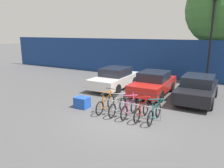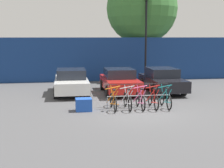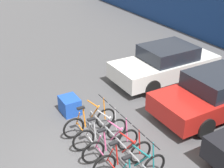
{
  "view_description": "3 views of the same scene",
  "coord_description": "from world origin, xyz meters",
  "px_view_note": "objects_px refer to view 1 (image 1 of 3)",
  "views": [
    {
      "loc": [
        3.93,
        -7.96,
        3.73
      ],
      "look_at": [
        -1.43,
        1.66,
        1.09
      ],
      "focal_mm": 35.0,
      "sensor_mm": 36.0,
      "label": 1
    },
    {
      "loc": [
        -3.3,
        -12.9,
        3.22
      ],
      "look_at": [
        -1.03,
        1.68,
        0.97
      ],
      "focal_mm": 50.0,
      "sensor_mm": 36.0,
      "label": 2
    },
    {
      "loc": [
        5.78,
        -2.73,
        5.54
      ],
      "look_at": [
        -1.3,
        1.36,
        1.34
      ],
      "focal_mm": 50.0,
      "sensor_mm": 36.0,
      "label": 3
    }
  ],
  "objects_px": {
    "bicycle_silver": "(118,106)",
    "car_black": "(197,88)",
    "bicycle_orange": "(106,104)",
    "bicycle_teal": "(154,113)",
    "lamp_post": "(211,38)",
    "bike_rack": "(130,105)",
    "bicycle_pink": "(129,108)",
    "cargo_crate": "(82,102)",
    "car_red": "(153,83)",
    "car_white": "(115,78)",
    "bicycle_red": "(142,111)",
    "tree_behind_hoarding": "(223,10)"
  },
  "relations": [
    {
      "from": "bicycle_pink",
      "to": "car_red",
      "type": "height_order",
      "value": "car_red"
    },
    {
      "from": "car_black",
      "to": "lamp_post",
      "type": "distance_m",
      "value": 4.78
    },
    {
      "from": "car_black",
      "to": "bicycle_teal",
      "type": "bearing_deg",
      "value": -105.68
    },
    {
      "from": "bike_rack",
      "to": "bicycle_pink",
      "type": "xyz_separation_m",
      "value": [
        0.03,
        -0.15,
        -0.1
      ]
    },
    {
      "from": "bike_rack",
      "to": "car_white",
      "type": "bearing_deg",
      "value": 126.27
    },
    {
      "from": "car_white",
      "to": "tree_behind_hoarding",
      "type": "relative_size",
      "value": 0.52
    },
    {
      "from": "bicycle_pink",
      "to": "car_white",
      "type": "distance_m",
      "value": 5.13
    },
    {
      "from": "bicycle_orange",
      "to": "bicycle_silver",
      "type": "bearing_deg",
      "value": 1.49
    },
    {
      "from": "bicycle_orange",
      "to": "car_red",
      "type": "xyz_separation_m",
      "value": [
        1.0,
        4.0,
        0.31
      ]
    },
    {
      "from": "car_white",
      "to": "bike_rack",
      "type": "bearing_deg",
      "value": -53.73
    },
    {
      "from": "bicycle_pink",
      "to": "car_red",
      "type": "relative_size",
      "value": 0.41
    },
    {
      "from": "cargo_crate",
      "to": "bike_rack",
      "type": "bearing_deg",
      "value": 5.37
    },
    {
      "from": "bicycle_pink",
      "to": "lamp_post",
      "type": "xyz_separation_m",
      "value": [
        2.35,
        7.97,
        2.94
      ]
    },
    {
      "from": "car_red",
      "to": "cargo_crate",
      "type": "height_order",
      "value": "car_red"
    },
    {
      "from": "bike_rack",
      "to": "bicycle_orange",
      "type": "height_order",
      "value": "bicycle_orange"
    },
    {
      "from": "bicycle_silver",
      "to": "car_black",
      "type": "relative_size",
      "value": 0.4
    },
    {
      "from": "car_red",
      "to": "car_black",
      "type": "relative_size",
      "value": 0.96
    },
    {
      "from": "bicycle_pink",
      "to": "tree_behind_hoarding",
      "type": "height_order",
      "value": "tree_behind_hoarding"
    },
    {
      "from": "bicycle_orange",
      "to": "car_red",
      "type": "distance_m",
      "value": 4.14
    },
    {
      "from": "bicycle_teal",
      "to": "bicycle_silver",
      "type": "bearing_deg",
      "value": 178.98
    },
    {
      "from": "car_black",
      "to": "cargo_crate",
      "type": "bearing_deg",
      "value": -139.99
    },
    {
      "from": "bicycle_teal",
      "to": "cargo_crate",
      "type": "bearing_deg",
      "value": -179.66
    },
    {
      "from": "bicycle_silver",
      "to": "lamp_post",
      "type": "bearing_deg",
      "value": 72.24
    },
    {
      "from": "bicycle_pink",
      "to": "bicycle_teal",
      "type": "xyz_separation_m",
      "value": [
        1.18,
        0.0,
        0.0
      ]
    },
    {
      "from": "bicycle_teal",
      "to": "car_red",
      "type": "distance_m",
      "value": 4.25
    },
    {
      "from": "bicycle_red",
      "to": "car_white",
      "type": "bearing_deg",
      "value": 127.58
    },
    {
      "from": "bicycle_orange",
      "to": "bicycle_silver",
      "type": "relative_size",
      "value": 1.0
    },
    {
      "from": "bike_rack",
      "to": "tree_behind_hoarding",
      "type": "height_order",
      "value": "tree_behind_hoarding"
    },
    {
      "from": "bicycle_teal",
      "to": "cargo_crate",
      "type": "relative_size",
      "value": 2.44
    },
    {
      "from": "bicycle_silver",
      "to": "car_black",
      "type": "bearing_deg",
      "value": 56.6
    },
    {
      "from": "bicycle_teal",
      "to": "car_white",
      "type": "height_order",
      "value": "car_white"
    },
    {
      "from": "bicycle_orange",
      "to": "car_white",
      "type": "distance_m",
      "value": 4.53
    },
    {
      "from": "lamp_post",
      "to": "cargo_crate",
      "type": "distance_m",
      "value": 9.92
    },
    {
      "from": "tree_behind_hoarding",
      "to": "cargo_crate",
      "type": "bearing_deg",
      "value": -116.0
    },
    {
      "from": "bicycle_pink",
      "to": "cargo_crate",
      "type": "xyz_separation_m",
      "value": [
        -2.56,
        -0.09,
        -0.1
      ]
    },
    {
      "from": "car_white",
      "to": "cargo_crate",
      "type": "relative_size",
      "value": 6.07
    },
    {
      "from": "bicycle_orange",
      "to": "cargo_crate",
      "type": "bearing_deg",
      "value": -174.66
    },
    {
      "from": "car_white",
      "to": "car_red",
      "type": "height_order",
      "value": "same"
    },
    {
      "from": "bicycle_orange",
      "to": "bicycle_teal",
      "type": "height_order",
      "value": "same"
    },
    {
      "from": "bicycle_silver",
      "to": "car_white",
      "type": "bearing_deg",
      "value": 122.34
    },
    {
      "from": "car_white",
      "to": "lamp_post",
      "type": "relative_size",
      "value": 0.72
    },
    {
      "from": "bicycle_pink",
      "to": "bicycle_red",
      "type": "distance_m",
      "value": 0.6
    },
    {
      "from": "cargo_crate",
      "to": "tree_behind_hoarding",
      "type": "bearing_deg",
      "value": 64.0
    },
    {
      "from": "bicycle_silver",
      "to": "bicycle_teal",
      "type": "distance_m",
      "value": 1.76
    },
    {
      "from": "bicycle_silver",
      "to": "tree_behind_hoarding",
      "type": "distance_m",
      "value": 12.33
    },
    {
      "from": "bicycle_silver",
      "to": "bike_rack",
      "type": "bearing_deg",
      "value": 17.45
    },
    {
      "from": "bicycle_red",
      "to": "lamp_post",
      "type": "bearing_deg",
      "value": 74.53
    },
    {
      "from": "bicycle_red",
      "to": "car_white",
      "type": "height_order",
      "value": "car_white"
    },
    {
      "from": "lamp_post",
      "to": "bicycle_teal",
      "type": "bearing_deg",
      "value": -98.39
    },
    {
      "from": "car_white",
      "to": "lamp_post",
      "type": "xyz_separation_m",
      "value": [
        5.33,
        3.81,
        2.63
      ]
    }
  ]
}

